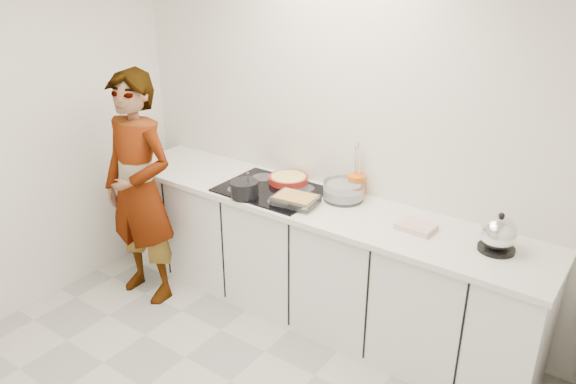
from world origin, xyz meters
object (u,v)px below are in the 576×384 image
Objects in this scene: tart_dish at (288,179)px; utensil_crock at (356,185)px; baking_dish at (296,199)px; saucepan at (244,189)px; mixing_bowl at (343,191)px; hob at (271,190)px; cook at (139,190)px; kettle at (498,235)px.

tart_dish is 0.52m from utensil_crock.
baking_dish is at bearing -47.22° from tart_dish.
saucepan reaches higher than mixing_bowl.
mixing_bowl reaches higher than baking_dish.
hob is 2.07× the size of tart_dish.
cook is (-0.76, -0.29, -0.10)m from saucepan.
mixing_bowl is 0.12m from utensil_crock.
utensil_crock is (0.25, 0.38, 0.03)m from baking_dish.
mixing_bowl is at bearing 33.31° from saucepan.
saucepan is at bearing -105.14° from tart_dish.
cook is (-2.42, -0.57, -0.13)m from kettle.
kettle is (1.55, -0.11, 0.06)m from tart_dish.
saucepan is at bearing -141.56° from utensil_crock.
mixing_bowl is at bearing -109.58° from utensil_crock.
saucepan is 0.38m from baking_dish.
tart_dish is 2.28× the size of utensil_crock.
kettle is 2.49m from cook.
saucepan reaches higher than baking_dish.
hob is at bearing 160.10° from baking_dish.
kettle reaches higher than hob.
kettle reaches higher than mixing_bowl.
tart_dish is 0.20× the size of cook.
kettle is at bearing 9.33° from saucepan.
utensil_crock is at bearing 56.68° from baking_dish.
saucepan is at bearing -164.00° from baking_dish.
cook is at bearing -160.53° from baking_dish.
utensil_crock is (-1.04, 0.21, -0.03)m from kettle.
mixing_bowl is at bearing 52.12° from baking_dish.
baking_dish is (0.26, -0.28, 0.00)m from tart_dish.
baking_dish is (0.36, 0.10, -0.02)m from saucepan.
mixing_bowl is at bearing 25.14° from cook.
utensil_crock is 1.58m from cook.
tart_dish is at bearing 80.44° from hob.
saucepan reaches higher than tart_dish.
tart_dish is at bearing 132.78° from baking_dish.
kettle is (1.30, 0.17, 0.06)m from baking_dish.
saucepan is 1.70× the size of utensil_crock.
mixing_bowl is 1.09m from kettle.
cook reaches higher than hob.
hob is 2.77× the size of saucepan.
hob is 0.18m from tart_dish.
mixing_bowl is (0.21, 0.27, 0.02)m from baking_dish.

